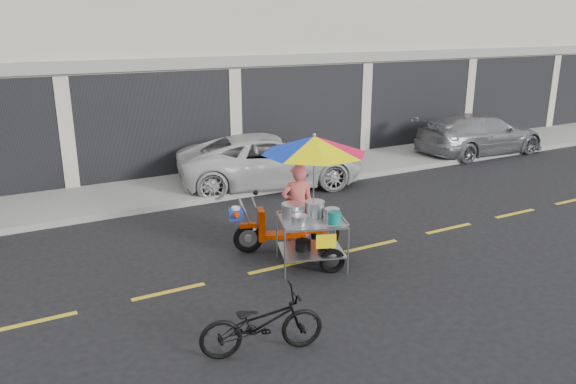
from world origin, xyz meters
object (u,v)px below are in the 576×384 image
silver_pickup (480,134)px  near_bicycle (262,323)px  white_pickup (271,160)px  food_vendor_rig (306,180)px

silver_pickup → near_bicycle: bearing=122.8°
white_pickup → silver_pickup: (7.60, 0.00, -0.02)m
near_bicycle → food_vendor_rig: food_vendor_rig is taller
silver_pickup → food_vendor_rig: size_ratio=1.90×
silver_pickup → near_bicycle: silver_pickup is taller
white_pickup → food_vendor_rig: food_vendor_rig is taller
white_pickup → near_bicycle: size_ratio=2.97×
white_pickup → food_vendor_rig: 4.94m
white_pickup → near_bicycle: 7.85m
near_bicycle → food_vendor_rig: size_ratio=0.69×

